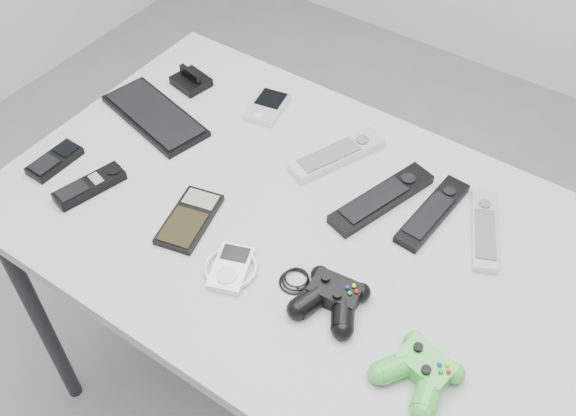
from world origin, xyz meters
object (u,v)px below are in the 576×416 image
Objects in this scene: controller_green at (420,370)px; pda_keyboard at (155,115)px; remote_black_a at (382,198)px; calculator at (190,219)px; mp3_player at (231,268)px; desk at (298,241)px; remote_silver_a at (337,154)px; mobile_phone at (55,160)px; pda at (267,106)px; remote_silver_b at (484,229)px; remote_black_b at (433,212)px; cordless_handset at (90,186)px; controller_black at (332,297)px.

pda_keyboard is at bearing 173.89° from controller_green.
calculator is at bearing -120.80° from remote_black_a.
controller_green reaches higher than calculator.
desk is at bearing 59.73° from mp3_player.
mobile_phone is at bearing -120.97° from remote_silver_a.
pda is 0.55m from remote_silver_b.
remote_silver_b and mobile_phone have the same top height.
mp3_player is at bearing 0.00° from mobile_phone.
controller_green is at bearing -3.58° from pda_keyboard.
pda reaches higher than calculator.
remote_black_a is 2.06× the size of mobile_phone.
remote_silver_b is 0.86m from mobile_phone.
pda_keyboard is 1.27× the size of remote_black_b.
remote_silver_a is 0.58m from mobile_phone.
mp3_player is (0.40, -0.24, 0.00)m from pda_keyboard.
desk is at bearing -113.40° from remote_black_a.
remote_black_a is (0.11, 0.13, 0.08)m from desk.
cordless_handset is 1.10× the size of controller_green.
remote_black_b is (0.23, -0.03, -0.00)m from remote_silver_a.
desk is 10.10× the size of mobile_phone.
remote_silver_a is 1.03× the size of controller_black.
remote_black_b is 0.40m from mp3_player.
pda_keyboard is 2.56× the size of mp3_player.
calculator is (0.22, 0.05, -0.00)m from cordless_handset.
remote_black_b is (0.10, 0.03, -0.00)m from remote_black_a.
pda_keyboard is at bearing 154.95° from controller_black.
remote_black_b is at bearing 15.05° from remote_silver_a.
mobile_phone is (-0.26, -0.39, 0.00)m from pda.
mp3_player is (0.35, 0.00, -0.00)m from cordless_handset.
controller_black reaches higher than pda.
remote_black_a is 1.15× the size of controller_black.
controller_black is at bearing -14.58° from calculator.
pda is at bearing -179.48° from remote_black_a.
remote_silver_b is at bearing -17.61° from pda.
remote_black_a is at bearing -161.74° from remote_black_b.
remote_silver_b is at bearing 20.18° from remote_silver_a.
cordless_handset is (-0.59, -0.32, 0.00)m from remote_black_b.
pda is at bearing 54.67° from pda_keyboard.
desk is at bearing 164.89° from controller_green.
mobile_phone is at bearing 172.60° from calculator.
controller_green is (0.58, -0.39, 0.01)m from pda.
remote_silver_a is 0.90× the size of remote_black_a.
remote_black_a is at bearing 0.28° from remote_silver_a.
remote_silver_a is at bearing 152.62° from remote_silver_b.
remote_silver_b is 0.33m from controller_black.
mobile_phone is 0.88× the size of controller_green.
pda_keyboard is 0.64m from remote_black_b.
controller_green is (0.77, -0.23, 0.01)m from pda_keyboard.
pda_keyboard is 0.41m from remote_silver_a.
calculator is at bearing -172.96° from remote_silver_b.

